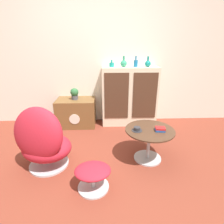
{
  "coord_description": "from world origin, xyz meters",
  "views": [
    {
      "loc": [
        0.1,
        -1.71,
        1.45
      ],
      "look_at": [
        0.19,
        0.67,
        0.55
      ],
      "focal_mm": 28.0,
      "sensor_mm": 36.0,
      "label": 1
    }
  ],
  "objects_px": {
    "vase_rightmost": "(148,63)",
    "ottoman": "(93,174)",
    "vase_leftmost": "(112,65)",
    "sideboard": "(129,96)",
    "vase_inner_right": "(136,63)",
    "potted_plant": "(75,93)",
    "coffee_table": "(149,138)",
    "book_stack": "(160,129)",
    "teacup": "(137,129)",
    "vase_inner_left": "(124,63)",
    "egg_chair": "(43,141)",
    "tv_console": "(76,112)"
  },
  "relations": [
    {
      "from": "sideboard",
      "to": "vase_inner_left",
      "type": "bearing_deg",
      "value": 178.18
    },
    {
      "from": "potted_plant",
      "to": "teacup",
      "type": "relative_size",
      "value": 1.58
    },
    {
      "from": "egg_chair",
      "to": "vase_inner_right",
      "type": "bearing_deg",
      "value": 45.75
    },
    {
      "from": "vase_inner_right",
      "to": "vase_rightmost",
      "type": "bearing_deg",
      "value": -0.0
    },
    {
      "from": "vase_inner_right",
      "to": "vase_inner_left",
      "type": "bearing_deg",
      "value": 180.0
    },
    {
      "from": "tv_console",
      "to": "vase_rightmost",
      "type": "distance_m",
      "value": 1.61
    },
    {
      "from": "ottoman",
      "to": "vase_leftmost",
      "type": "distance_m",
      "value": 1.97
    },
    {
      "from": "tv_console",
      "to": "vase_inner_right",
      "type": "relative_size",
      "value": 3.75
    },
    {
      "from": "tv_console",
      "to": "book_stack",
      "type": "bearing_deg",
      "value": -43.71
    },
    {
      "from": "tv_console",
      "to": "ottoman",
      "type": "height_order",
      "value": "tv_console"
    },
    {
      "from": "vase_rightmost",
      "to": "book_stack",
      "type": "relative_size",
      "value": 1.35
    },
    {
      "from": "potted_plant",
      "to": "egg_chair",
      "type": "bearing_deg",
      "value": -98.42
    },
    {
      "from": "sideboard",
      "to": "vase_leftmost",
      "type": "xyz_separation_m",
      "value": [
        -0.34,
        0.0,
        0.59
      ]
    },
    {
      "from": "vase_leftmost",
      "to": "vase_inner_right",
      "type": "xyz_separation_m",
      "value": [
        0.43,
        -0.0,
        0.02
      ]
    },
    {
      "from": "egg_chair",
      "to": "vase_inner_left",
      "type": "xyz_separation_m",
      "value": [
        1.09,
        1.34,
        0.78
      ]
    },
    {
      "from": "teacup",
      "to": "vase_inner_right",
      "type": "bearing_deg",
      "value": 82.85
    },
    {
      "from": "vase_inner_right",
      "to": "egg_chair",
      "type": "bearing_deg",
      "value": -134.25
    },
    {
      "from": "vase_inner_right",
      "to": "teacup",
      "type": "distance_m",
      "value": 1.43
    },
    {
      "from": "vase_leftmost",
      "to": "teacup",
      "type": "distance_m",
      "value": 1.43
    },
    {
      "from": "egg_chair",
      "to": "book_stack",
      "type": "xyz_separation_m",
      "value": [
        1.45,
        0.09,
        0.09
      ]
    },
    {
      "from": "vase_leftmost",
      "to": "book_stack",
      "type": "height_order",
      "value": "vase_leftmost"
    },
    {
      "from": "vase_leftmost",
      "to": "vase_inner_left",
      "type": "relative_size",
      "value": 0.64
    },
    {
      "from": "teacup",
      "to": "vase_rightmost",
      "type": "bearing_deg",
      "value": 73.16
    },
    {
      "from": "sideboard",
      "to": "potted_plant",
      "type": "bearing_deg",
      "value": -176.98
    },
    {
      "from": "sideboard",
      "to": "vase_inner_left",
      "type": "height_order",
      "value": "vase_inner_left"
    },
    {
      "from": "sideboard",
      "to": "vase_inner_right",
      "type": "distance_m",
      "value": 0.62
    },
    {
      "from": "teacup",
      "to": "book_stack",
      "type": "xyz_separation_m",
      "value": [
        0.29,
        -0.02,
        0.0
      ]
    },
    {
      "from": "vase_leftmost",
      "to": "book_stack",
      "type": "relative_size",
      "value": 0.9
    },
    {
      "from": "teacup",
      "to": "sideboard",
      "type": "bearing_deg",
      "value": 87.2
    },
    {
      "from": "potted_plant",
      "to": "vase_inner_left",
      "type": "bearing_deg",
      "value": 3.67
    },
    {
      "from": "sideboard",
      "to": "egg_chair",
      "type": "height_order",
      "value": "sideboard"
    },
    {
      "from": "vase_inner_left",
      "to": "ottoman",
      "type": "bearing_deg",
      "value": -105.57
    },
    {
      "from": "coffee_table",
      "to": "vase_inner_right",
      "type": "height_order",
      "value": "vase_inner_right"
    },
    {
      "from": "sideboard",
      "to": "tv_console",
      "type": "distance_m",
      "value": 1.06
    },
    {
      "from": "coffee_table",
      "to": "potted_plant",
      "type": "distance_m",
      "value": 1.65
    },
    {
      "from": "vase_leftmost",
      "to": "vase_rightmost",
      "type": "height_order",
      "value": "vase_rightmost"
    },
    {
      "from": "vase_inner_right",
      "to": "potted_plant",
      "type": "height_order",
      "value": "vase_inner_right"
    },
    {
      "from": "book_stack",
      "to": "egg_chair",
      "type": "bearing_deg",
      "value": -176.31
    },
    {
      "from": "sideboard",
      "to": "tv_console",
      "type": "height_order",
      "value": "sideboard"
    },
    {
      "from": "ottoman",
      "to": "vase_leftmost",
      "type": "xyz_separation_m",
      "value": [
        0.26,
        1.71,
        0.95
      ]
    },
    {
      "from": "vase_inner_right",
      "to": "vase_leftmost",
      "type": "bearing_deg",
      "value": 180.0
    },
    {
      "from": "sideboard",
      "to": "tv_console",
      "type": "bearing_deg",
      "value": -176.93
    },
    {
      "from": "sideboard",
      "to": "teacup",
      "type": "xyz_separation_m",
      "value": [
        -0.06,
        -1.23,
        -0.09
      ]
    },
    {
      "from": "vase_inner_left",
      "to": "vase_inner_right",
      "type": "distance_m",
      "value": 0.22
    },
    {
      "from": "potted_plant",
      "to": "book_stack",
      "type": "distance_m",
      "value": 1.74
    },
    {
      "from": "ottoman",
      "to": "vase_rightmost",
      "type": "height_order",
      "value": "vase_rightmost"
    },
    {
      "from": "potted_plant",
      "to": "coffee_table",
      "type": "bearing_deg",
      "value": -45.32
    },
    {
      "from": "coffee_table",
      "to": "book_stack",
      "type": "distance_m",
      "value": 0.2
    },
    {
      "from": "ottoman",
      "to": "vase_rightmost",
      "type": "bearing_deg",
      "value": 61.91
    },
    {
      "from": "vase_rightmost",
      "to": "ottoman",
      "type": "bearing_deg",
      "value": -118.09
    }
  ]
}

